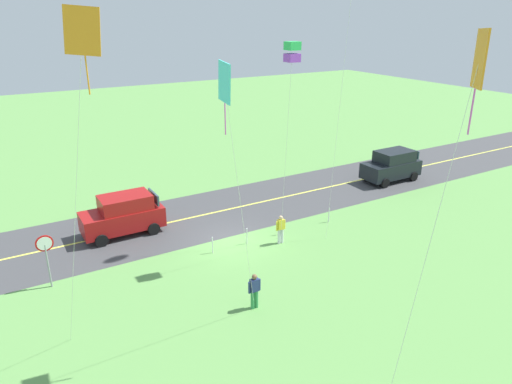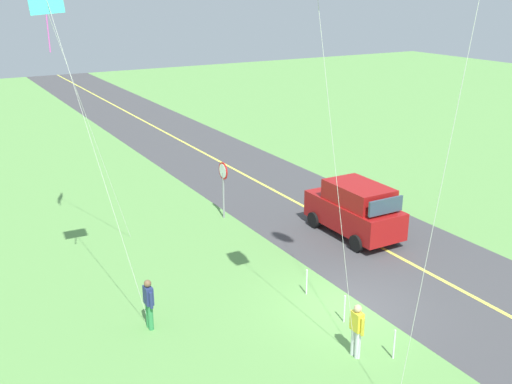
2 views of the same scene
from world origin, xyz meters
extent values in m
cube|color=#60994C|center=(0.00, 0.00, -0.05)|extent=(120.00, 120.00, 0.10)
cube|color=#424244|center=(0.00, -4.00, 0.00)|extent=(120.00, 7.00, 0.00)
cube|color=#E5E04C|center=(0.00, -4.00, 0.01)|extent=(120.00, 0.16, 0.00)
cube|color=maroon|center=(4.75, -3.87, 0.89)|extent=(4.40, 1.90, 1.10)
cube|color=maroon|center=(4.50, -3.87, 1.84)|extent=(2.73, 1.75, 0.80)
cube|color=#334756|center=(5.59, -3.87, 1.84)|extent=(0.10, 1.62, 0.64)
cube|color=#334756|center=(2.88, -3.87, 1.84)|extent=(0.10, 1.62, 0.60)
cylinder|color=black|center=(6.18, -2.92, 0.34)|extent=(0.68, 0.22, 0.68)
cylinder|color=black|center=(6.18, -4.82, 0.34)|extent=(0.68, 0.22, 0.68)
cylinder|color=black|center=(3.32, -2.92, 0.34)|extent=(0.68, 0.22, 0.68)
cylinder|color=black|center=(3.32, -4.82, 0.34)|extent=(0.68, 0.22, 0.68)
cylinder|color=gray|center=(9.10, -0.10, 1.05)|extent=(0.08, 0.08, 2.10)
cylinder|color=red|center=(9.10, -0.10, 2.18)|extent=(0.76, 0.04, 0.76)
cylinder|color=white|center=(9.10, -0.07, 2.18)|extent=(0.62, 0.01, 0.62)
cylinder|color=silver|center=(-2.27, 1.54, 0.41)|extent=(0.16, 0.16, 0.82)
cylinder|color=silver|center=(-2.09, 1.54, 0.41)|extent=(0.16, 0.16, 0.82)
cube|color=yellow|center=(-2.18, 1.54, 1.10)|extent=(0.36, 0.22, 0.56)
cylinder|color=yellow|center=(-2.42, 1.54, 1.05)|extent=(0.10, 0.10, 0.52)
cylinder|color=yellow|center=(-1.94, 1.54, 1.05)|extent=(0.10, 0.10, 0.52)
sphere|color=#D8AD84|center=(-2.18, 1.54, 1.49)|extent=(0.22, 0.22, 0.22)
cylinder|color=#338C4C|center=(1.94, 5.97, 0.41)|extent=(0.16, 0.16, 0.82)
cylinder|color=#338C4C|center=(2.12, 5.97, 0.41)|extent=(0.16, 0.16, 0.82)
cube|color=navy|center=(2.03, 5.97, 1.10)|extent=(0.36, 0.22, 0.56)
cylinder|color=navy|center=(1.79, 5.97, 1.05)|extent=(0.10, 0.10, 0.52)
cylinder|color=navy|center=(2.27, 5.97, 1.05)|extent=(0.10, 0.10, 0.52)
sphere|color=brown|center=(2.03, 5.97, 1.49)|extent=(0.22, 0.22, 0.22)
cylinder|color=silver|center=(-1.93, 2.23, 5.00)|extent=(0.52, 1.40, 10.00)
cylinder|color=silver|center=(3.03, 6.80, 4.82)|extent=(2.01, 1.66, 9.64)
cylinder|color=#D859BF|center=(4.02, 7.62, 8.74)|extent=(0.04, 0.04, 1.40)
cylinder|color=silver|center=(-5.42, 2.01, 8.96)|extent=(1.54, 0.65, 17.93)
cylinder|color=silver|center=(8.49, 5.81, 5.58)|extent=(1.20, 3.17, 11.16)
cylinder|color=silver|center=(-2.80, 0.70, 0.45)|extent=(0.05, 0.05, 0.90)
cylinder|color=silver|center=(-0.59, 0.70, 0.45)|extent=(0.05, 0.05, 0.90)
cylinder|color=silver|center=(1.44, 0.70, 0.45)|extent=(0.05, 0.05, 0.90)
camera|label=1|loc=(10.49, 20.48, 11.59)|focal=33.14mm
camera|label=2|loc=(-13.25, 11.05, 9.72)|focal=42.15mm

